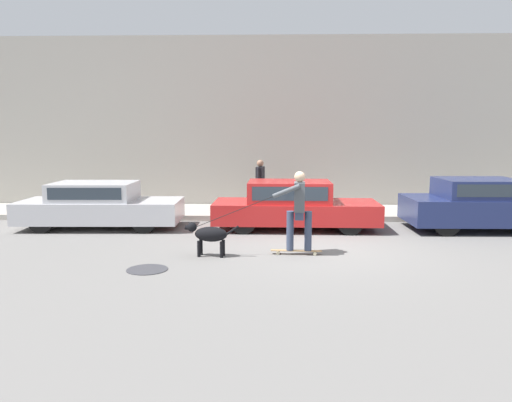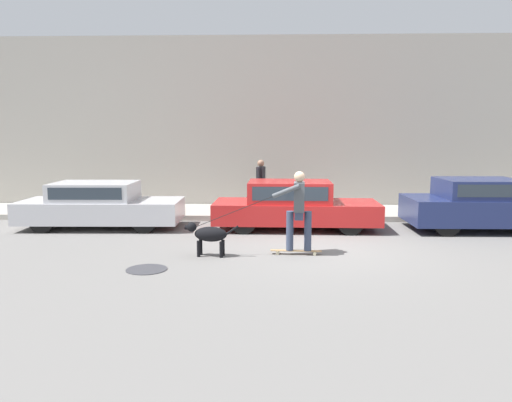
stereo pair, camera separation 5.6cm
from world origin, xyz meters
TOP-DOWN VIEW (x-y plane):
  - ground_plane at (0.00, 0.00)m, footprint 36.00×36.00m
  - back_wall at (0.00, 6.08)m, footprint 32.00×0.30m
  - sidewalk_curb at (0.00, 4.69)m, footprint 30.00×2.45m
  - parked_car_0 at (-5.44, 2.36)m, footprint 4.22×1.80m
  - parked_car_1 at (-0.30, 2.36)m, footprint 4.29×1.75m
  - parked_car_2 at (4.56, 2.36)m, footprint 3.94×1.89m
  - dog at (-2.16, -0.66)m, footprint 1.12×0.38m
  - skateboarder at (-0.33, -0.45)m, footprint 2.67×0.61m
  - pedestrian_with_bag at (-1.23, 4.76)m, footprint 0.28×0.65m
  - manhole_cover at (-3.17, -1.73)m, footprint 0.76×0.76m

SIDE VIEW (x-z plane):
  - ground_plane at x=0.00m, z-range 0.00..0.00m
  - manhole_cover at x=-3.17m, z-range 0.00..0.01m
  - sidewalk_curb at x=0.00m, z-range 0.00..0.15m
  - dog at x=-2.16m, z-range 0.10..0.80m
  - parked_car_0 at x=-5.44m, z-range -0.02..1.20m
  - parked_car_1 at x=-0.30m, z-range -0.02..1.24m
  - parked_car_2 at x=4.56m, z-range -0.02..1.32m
  - skateboarder at x=-0.33m, z-range 0.12..1.85m
  - pedestrian_with_bag at x=-1.23m, z-range 0.24..1.78m
  - back_wall at x=0.00m, z-range 0.00..5.63m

